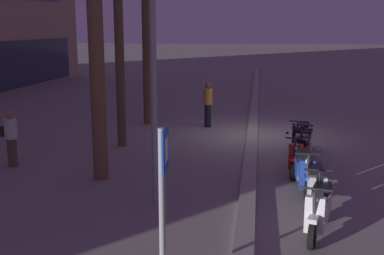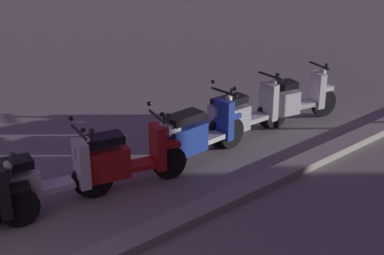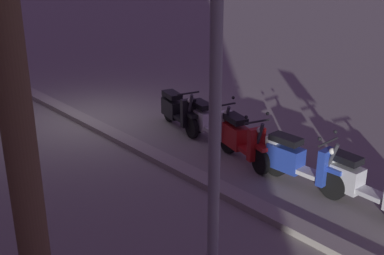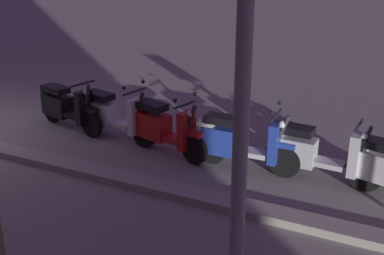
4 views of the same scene
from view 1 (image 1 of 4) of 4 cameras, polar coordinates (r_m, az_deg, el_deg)
The scene contains 12 objects.
ground_plane at distance 17.06m, azimuth 7.65°, elevation -0.95°, with size 200.00×200.00×0.00m, color gray.
curb_strip at distance 17.05m, azimuth 7.20°, elevation -0.74°, with size 60.00×0.36×0.12m, color gray.
scooter_white_last_in_row at distance 9.25m, azimuth 14.89°, elevation -9.41°, with size 1.72×0.72×1.04m.
scooter_silver_mid_centre at distance 10.42m, azimuth 14.49°, elevation -6.95°, with size 1.85×0.56×1.04m.
scooter_blue_gap_after_mid at distance 11.50m, azimuth 13.16°, elevation -5.02°, with size 1.77×0.56×1.17m.
scooter_red_far_back at distance 12.88m, azimuth 12.75°, elevation -3.18°, with size 1.70×0.74×1.17m.
scooter_white_mid_front at distance 14.09m, azimuth 13.25°, elevation -2.00°, with size 1.84×0.70×1.17m.
scooter_black_tail_end at distance 15.15m, azimuth 12.91°, elevation -1.05°, with size 1.75×0.73×1.04m.
crossing_sign at distance 6.72m, azimuth -3.45°, elevation -7.54°, with size 0.60×0.13×2.40m.
pedestrian_by_palm_tree at distance 13.90m, azimuth -20.78°, elevation -1.11°, with size 0.34×0.46×1.54m.
pedestrian_window_shopping at distance 18.24m, azimuth 1.91°, elevation 2.88°, with size 0.34×0.34×1.71m.
street_lamp at distance 10.02m, azimuth -4.71°, elevation 11.68°, with size 0.36×0.36×6.01m.
Camera 1 is at (-16.65, -0.04, 3.73)m, focal length 44.75 mm.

